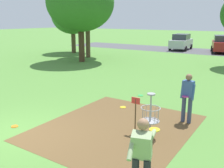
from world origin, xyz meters
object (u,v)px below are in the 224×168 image
at_px(tree_mid_left, 87,11).
at_px(parked_car_center_left, 222,44).
at_px(frisbee_by_tee, 123,107).
at_px(player_foreground_watching, 188,95).
at_px(player_waiting_left, 142,156).
at_px(frisbee_near_basket, 15,126).
at_px(tree_near_right, 73,16).
at_px(parked_car_leftmost, 181,42).
at_px(frisbee_mid_grass, 140,95).
at_px(tree_mid_right, 80,3).
at_px(disc_golf_basket, 149,114).

height_order(tree_mid_left, parked_car_center_left, tree_mid_left).
bearing_deg(frisbee_by_tee, tree_mid_left, 133.96).
height_order(player_foreground_watching, player_waiting_left, same).
height_order(frisbee_near_basket, tree_near_right, tree_near_right).
height_order(frisbee_by_tee, parked_car_leftmost, parked_car_leftmost).
xyz_separation_m(frisbee_mid_grass, tree_near_right, (-13.32, 10.40, 3.80)).
relative_size(frisbee_mid_grass, parked_car_leftmost, 0.06).
relative_size(frisbee_by_tee, parked_car_leftmost, 0.06).
bearing_deg(player_waiting_left, player_foreground_watching, 96.60).
distance_m(player_foreground_watching, parked_car_center_left, 21.41).
distance_m(frisbee_by_tee, tree_mid_left, 15.12).
bearing_deg(player_foreground_watching, tree_mid_right, 144.34).
relative_size(player_foreground_watching, frisbee_near_basket, 7.55).
xyz_separation_m(player_waiting_left, tree_mid_right, (-12.07, 12.71, 3.80)).
relative_size(player_foreground_watching, parked_car_center_left, 0.38).
bearing_deg(player_waiting_left, parked_car_center_left, 97.61).
distance_m(frisbee_mid_grass, tree_mid_right, 11.81).
distance_m(player_foreground_watching, frisbee_by_tee, 2.78).
bearing_deg(frisbee_near_basket, parked_car_center_left, 86.00).
xyz_separation_m(disc_golf_basket, player_foreground_watching, (0.59, 1.78, 0.21)).
height_order(frisbee_mid_grass, tree_mid_right, tree_mid_right).
bearing_deg(parked_car_center_left, player_foreground_watching, -82.18).
distance_m(disc_golf_basket, frisbee_mid_grass, 4.43).
bearing_deg(parked_car_leftmost, tree_mid_right, -107.60).
bearing_deg(frisbee_mid_grass, disc_golf_basket, -59.97).
xyz_separation_m(player_foreground_watching, tree_mid_left, (-12.69, 10.58, 3.23)).
distance_m(tree_mid_left, parked_car_center_left, 14.81).
height_order(tree_near_right, tree_mid_right, tree_mid_right).
xyz_separation_m(frisbee_by_tee, parked_car_center_left, (-0.31, 21.09, 0.91)).
bearing_deg(disc_golf_basket, player_waiting_left, -67.36).
xyz_separation_m(player_waiting_left, parked_car_leftmost, (-7.91, 25.80, -0.06)).
xyz_separation_m(tree_mid_left, parked_car_center_left, (9.78, 10.63, -3.28)).
distance_m(tree_near_right, parked_car_center_left, 16.12).
xyz_separation_m(frisbee_mid_grass, parked_car_center_left, (-0.14, 19.21, 0.91)).
height_order(frisbee_near_basket, parked_car_leftmost, parked_car_leftmost).
relative_size(disc_golf_basket, frisbee_near_basket, 6.14).
relative_size(frisbee_near_basket, frisbee_by_tee, 0.91).
distance_m(frisbee_mid_grass, tree_mid_left, 13.77).
relative_size(player_waiting_left, frisbee_mid_grass, 6.65).
distance_m(frisbee_near_basket, tree_mid_right, 14.48).
xyz_separation_m(player_waiting_left, frisbee_near_basket, (-5.15, 0.92, -0.98)).
relative_size(frisbee_near_basket, tree_near_right, 0.04).
xyz_separation_m(disc_golf_basket, tree_mid_right, (-10.96, 10.07, 4.03)).
height_order(tree_near_right, parked_car_center_left, tree_near_right).
bearing_deg(frisbee_by_tee, frisbee_near_basket, -119.33).
bearing_deg(frisbee_by_tee, player_waiting_left, -55.56).
xyz_separation_m(player_waiting_left, tree_mid_left, (-13.20, 15.00, 3.22)).
xyz_separation_m(frisbee_near_basket, parked_car_center_left, (1.73, 24.71, 0.91)).
relative_size(frisbee_by_tee, parked_car_center_left, 0.06).
bearing_deg(player_foreground_watching, parked_car_center_left, 97.82).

